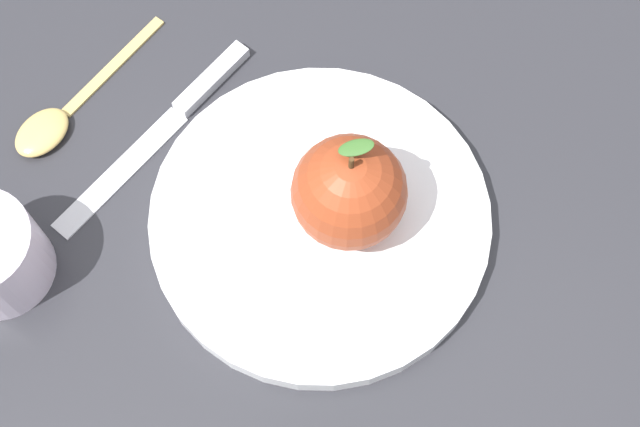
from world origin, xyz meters
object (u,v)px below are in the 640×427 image
(dinner_plate, at_px, (320,218))
(spoon, at_px, (57,118))
(knife, at_px, (172,119))
(apple, at_px, (349,192))

(dinner_plate, height_order, spoon, dinner_plate)
(dinner_plate, xyz_separation_m, knife, (0.05, 0.14, -0.01))
(apple, xyz_separation_m, knife, (0.04, 0.16, -0.06))
(dinner_plate, bearing_deg, spoon, 85.15)
(dinner_plate, distance_m, knife, 0.15)
(dinner_plate, relative_size, knife, 1.26)
(knife, bearing_deg, apple, -104.77)
(dinner_plate, height_order, knife, dinner_plate)
(spoon, bearing_deg, dinner_plate, -94.85)
(knife, height_order, spoon, spoon)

